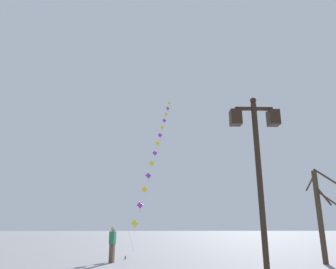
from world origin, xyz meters
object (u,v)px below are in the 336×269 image
Objects in this scene: twin_lantern_lamp_post at (258,155)px; kite_train at (156,148)px; kite_flyer at (112,243)px; bare_tree at (320,212)px.

twin_lantern_lamp_post is 20.27m from kite_train.
kite_flyer is (-2.05, -10.46, -7.53)m from kite_train.
twin_lantern_lamp_post is at bearing -141.03° from kite_flyer.
kite_train reaches higher than kite_flyer.
kite_flyer is (-4.78, 9.01, -2.56)m from twin_lantern_lamp_post.
kite_flyer is at bearing -101.09° from kite_train.
kite_train is at bearing 126.01° from bare_tree.
kite_flyer is at bearing 117.94° from twin_lantern_lamp_post.
kite_flyer is at bearing 174.97° from bare_tree.
kite_flyer is 10.46m from bare_tree.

